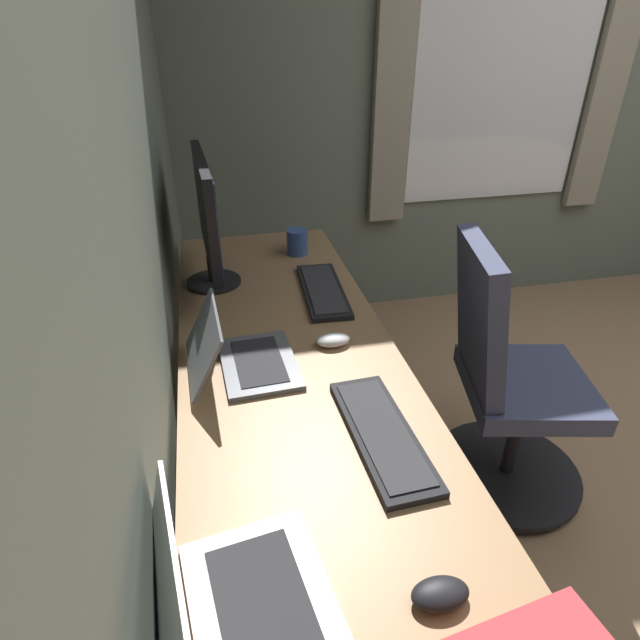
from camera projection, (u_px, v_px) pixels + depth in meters
wall_back at (86, 225)px, 0.87m from camera, size 4.41×0.10×2.60m
wall_right at (578, 75)px, 2.96m from camera, size 0.10×5.15×2.60m
window_panel at (504, 79)px, 2.81m from camera, size 0.02×1.02×1.29m
curtain_near at (610, 77)px, 2.91m from camera, size 0.05×0.20×1.45m
curtain_far at (394, 82)px, 2.67m from camera, size 0.05×0.20×1.45m
desk at (302, 412)px, 1.43m from camera, size 2.36×0.64×0.73m
drawer_pedestal at (307, 548)px, 1.43m from camera, size 0.40×0.51×0.69m
monitor_primary at (207, 214)px, 1.83m from camera, size 0.56×0.20×0.46m
laptop_leftmost at (227, 603)px, 0.84m from camera, size 0.37×0.34×0.24m
laptop_left at (237, 355)px, 1.47m from camera, size 0.31×0.31×0.19m
keyboard_main at (323, 290)px, 1.89m from camera, size 0.43×0.16×0.02m
keyboard_spare at (382, 434)px, 1.25m from camera, size 0.43×0.16×0.02m
mouse_main at (440, 594)px, 0.90m from camera, size 0.06×0.10×0.03m
mouse_spare at (333, 340)px, 1.59m from camera, size 0.06×0.10×0.03m
coffee_mug at (297, 242)px, 2.18m from camera, size 0.13×0.09×0.10m
office_chair at (506, 387)px, 1.86m from camera, size 0.56×0.59×0.97m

